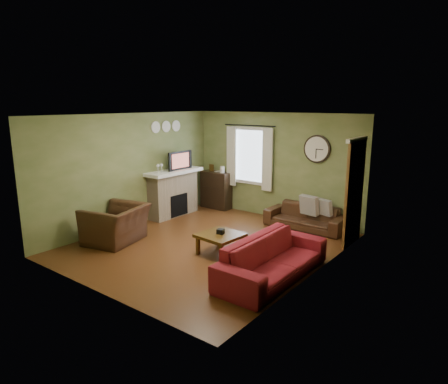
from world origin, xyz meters
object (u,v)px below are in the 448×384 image
Objects in this scene: bookshelf at (216,190)px; sofa_red at (273,258)px; armchair at (116,224)px; coffee_table at (220,244)px; sofa_brown at (305,217)px.

bookshelf is 0.44× the size of sofa_red.
armchair is 1.57× the size of coffee_table.
coffee_table is (2.19, -2.62, -0.30)m from bookshelf.
bookshelf is 0.55× the size of sofa_brown.
coffee_table is (-1.33, 0.30, -0.13)m from sofa_red.
bookshelf is 3.43m from coffee_table.
bookshelf is at bearing 176.27° from sofa_brown.
sofa_red is 3.49m from armchair.
coffee_table is at bearing -103.21° from sofa_brown.
armchair is 2.27m from coffee_table.
armchair reaches higher than sofa_brown.
sofa_brown is at bearing 125.59° from armchair.
sofa_red is 1.95× the size of armchair.
bookshelf is 4.58m from sofa_red.
sofa_brown is 2.84m from sofa_red.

